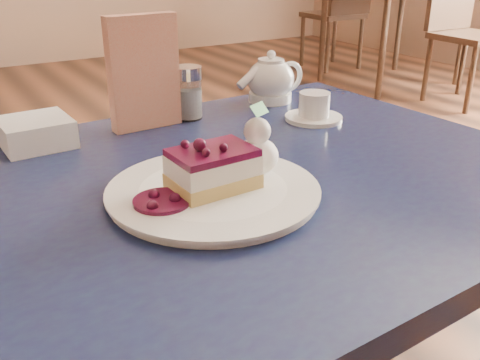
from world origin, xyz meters
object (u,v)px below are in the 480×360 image
tea_set (279,86)px  main_table (198,229)px  dessert_plate (213,192)px  bg_table_far_right (388,74)px  cheesecake_slice (213,169)px

tea_set → main_table: bearing=-140.7°
dessert_plate → bg_table_far_right: (2.92, 2.43, -0.64)m
tea_set → bg_table_far_right: size_ratio=0.14×
main_table → cheesecake_slice: 0.12m
main_table → bg_table_far_right: size_ratio=0.63×
tea_set → bg_table_far_right: (2.58, 2.10, -0.67)m
cheesecake_slice → bg_table_far_right: 3.86m
main_table → tea_set: tea_set is taller
dessert_plate → cheesecake_slice: cheesecake_slice is taller
cheesecake_slice → tea_set: bearing=41.6°
main_table → cheesecake_slice: size_ratio=9.98×
bg_table_far_right → cheesecake_slice: bearing=-138.5°
main_table → dessert_plate: bearing=-90.0°
dessert_plate → cheesecake_slice: 0.03m
cheesecake_slice → bg_table_far_right: (2.92, 2.43, -0.67)m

